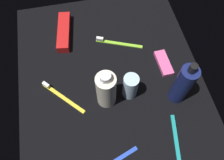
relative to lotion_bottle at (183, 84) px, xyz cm
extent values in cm
cube|color=black|center=(8.87, 20.27, -9.36)|extent=(84.00, 64.00, 1.20)
cylinder|color=navy|center=(0.00, 0.00, -0.26)|extent=(5.41, 5.41, 17.00)
cylinder|color=black|center=(0.00, 0.00, 9.64)|extent=(2.20, 2.20, 2.80)
cylinder|color=silver|center=(3.57, 23.20, -1.51)|extent=(6.22, 6.22, 14.50)
cylinder|color=silver|center=(3.57, 23.20, 6.83)|extent=(3.20, 3.20, 2.20)
cylinder|color=silver|center=(4.23, 15.21, -3.58)|extent=(4.89, 4.89, 10.36)
cube|color=yellow|center=(6.98, 37.41, -8.31)|extent=(13.96, 13.18, 0.90)
cube|color=white|center=(12.46, 42.53, -7.26)|extent=(2.65, 2.58, 1.20)
cube|color=teal|center=(-15.16, 5.09, -8.31)|extent=(17.91, 4.51, 0.90)
cube|color=#8CD133|center=(25.15, 14.10, -8.31)|extent=(7.91, 17.12, 0.90)
cube|color=white|center=(27.98, 21.04, -7.26)|extent=(2.00, 2.82, 1.20)
cube|color=red|center=(33.98, 34.08, -7.16)|extent=(18.06, 6.95, 3.20)
cube|color=#E55999|center=(13.01, 0.25, -8.01)|extent=(10.56, 4.43, 1.50)
camera|label=1|loc=(-25.51, 27.44, 61.57)|focal=36.14mm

